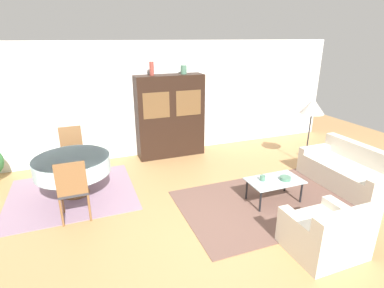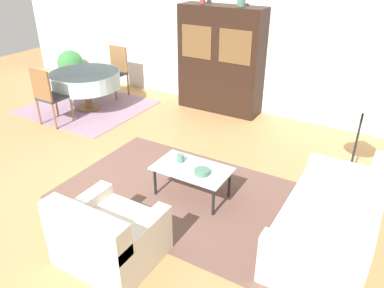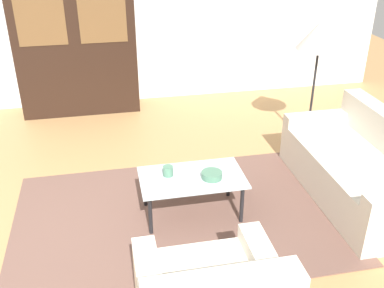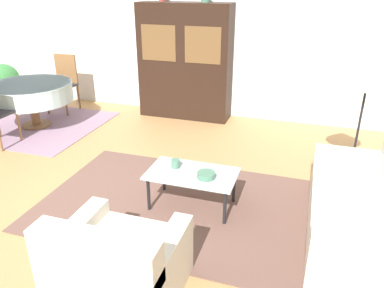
{
  "view_description": "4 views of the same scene",
  "coord_description": "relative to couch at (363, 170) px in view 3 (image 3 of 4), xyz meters",
  "views": [
    {
      "loc": [
        -1.61,
        -3.33,
        2.77
      ],
      "look_at": [
        0.2,
        1.4,
        0.95
      ],
      "focal_mm": 28.0,
      "sensor_mm": 36.0,
      "label": 1
    },
    {
      "loc": [
        3.43,
        -2.89,
        2.82
      ],
      "look_at": [
        1.42,
        0.54,
        0.75
      ],
      "focal_mm": 35.0,
      "sensor_mm": 36.0,
      "label": 2
    },
    {
      "loc": [
        0.71,
        -2.89,
        2.56
      ],
      "look_at": [
        1.42,
        0.54,
        0.75
      ],
      "focal_mm": 42.0,
      "sensor_mm": 36.0,
      "label": 3
    },
    {
      "loc": [
        2.5,
        -2.81,
        2.31
      ],
      "look_at": [
        1.42,
        0.54,
        0.75
      ],
      "focal_mm": 35.0,
      "sensor_mm": 36.0,
      "label": 4
    }
  ],
  "objects": [
    {
      "name": "ground_plane",
      "position": [
        -3.15,
        -0.52,
        -0.29
      ],
      "size": [
        14.0,
        14.0,
        0.0
      ],
      "primitive_type": "plane",
      "color": "tan"
    },
    {
      "name": "wall_back",
      "position": [
        -3.15,
        3.11,
        1.06
      ],
      "size": [
        10.0,
        0.06,
        2.7
      ],
      "color": "white",
      "rests_on": "ground_plane"
    },
    {
      "name": "area_rug",
      "position": [
        -1.87,
        -0.01,
        -0.28
      ],
      "size": [
        3.04,
        2.0,
        0.01
      ],
      "color": "brown",
      "rests_on": "ground_plane"
    },
    {
      "name": "couch",
      "position": [
        0.0,
        0.0,
        0.0
      ],
      "size": [
        0.9,
        1.8,
        0.79
      ],
      "rotation": [
        0.0,
        0.0,
        1.57
      ],
      "color": "silver",
      "rests_on": "ground_plane"
    },
    {
      "name": "coffee_table",
      "position": [
        -1.73,
        0.02,
        0.08
      ],
      "size": [
        0.96,
        0.56,
        0.4
      ],
      "color": "black",
      "rests_on": "area_rug"
    },
    {
      "name": "display_cabinet",
      "position": [
        -2.76,
        2.83,
        0.69
      ],
      "size": [
        1.6,
        0.48,
        1.96
      ],
      "color": "black",
      "rests_on": "ground_plane"
    },
    {
      "name": "floor_lamp",
      "position": [
        -0.04,
        1.16,
        1.03
      ],
      "size": [
        0.52,
        0.52,
        1.52
      ],
      "color": "black",
      "rests_on": "ground_plane"
    },
    {
      "name": "cup",
      "position": [
        -1.94,
        0.09,
        0.17
      ],
      "size": [
        0.1,
        0.1,
        0.09
      ],
      "color": "#4C7A60",
      "rests_on": "coffee_table"
    },
    {
      "name": "bowl",
      "position": [
        -1.56,
        -0.04,
        0.16
      ],
      "size": [
        0.19,
        0.19,
        0.06
      ],
      "color": "#4C7A60",
      "rests_on": "coffee_table"
    }
  ]
}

